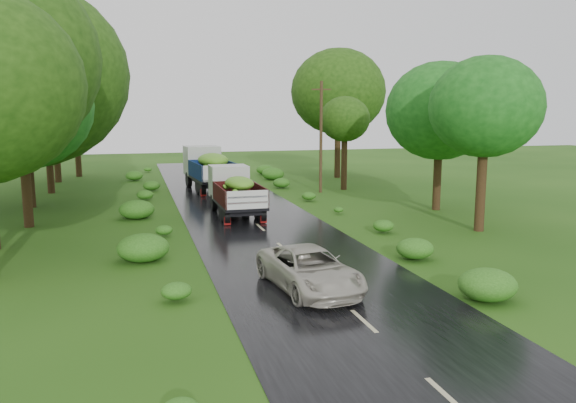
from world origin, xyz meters
name	(u,v)px	position (x,y,z in m)	size (l,w,h in m)	color
ground	(364,322)	(0.00, 0.00, 0.00)	(120.00, 120.00, 0.00)	#1D460F
road	(306,268)	(0.00, 5.00, 0.01)	(6.50, 80.00, 0.02)	black
road_lines	(297,261)	(0.00, 6.00, 0.02)	(0.12, 69.60, 0.00)	#BFB78C
truck_near	(235,189)	(-0.56, 15.37, 1.35)	(2.09, 5.71, 2.39)	black
truck_far	(208,166)	(-0.64, 25.03, 1.60)	(2.94, 6.91, 2.83)	black
car	(309,269)	(-0.56, 2.82, 0.63)	(2.04, 4.42, 1.23)	#B6B1A2
utility_pole	(321,136)	(6.24, 21.86, 3.68)	(1.21, 0.50, 7.16)	#382616
trees_left	(32,84)	(-10.63, 21.12, 6.72)	(5.34, 32.54, 9.35)	black
trees_right	(384,103)	(9.74, 20.06, 5.75)	(5.21, 24.08, 8.49)	black
shrubs	(251,213)	(0.00, 14.00, 0.35)	(11.90, 44.00, 0.70)	#265D16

